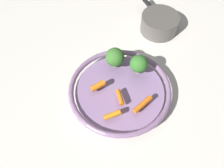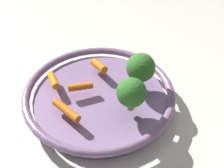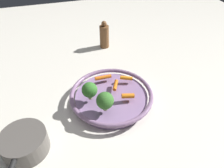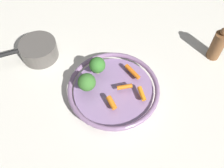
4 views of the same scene
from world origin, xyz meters
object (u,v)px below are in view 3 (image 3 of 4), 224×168
(baby_carrot_left, at_px, (103,77))
(broccoli_floret_small, at_px, (90,90))
(baby_carrot_back, at_px, (128,96))
(serving_bowl, at_px, (111,97))
(broccoli_floret_edge, at_px, (105,101))
(baby_carrot_near_rim, at_px, (115,85))
(pepper_mill, at_px, (104,36))
(baby_carrot_right, at_px, (126,78))
(saucepan, at_px, (24,143))

(baby_carrot_left, xyz_separation_m, broccoli_floret_small, (-0.10, 0.07, 0.03))
(baby_carrot_back, height_order, broccoli_floret_small, broccoli_floret_small)
(serving_bowl, height_order, broccoli_floret_edge, broccoli_floret_edge)
(baby_carrot_near_rim, bearing_deg, broccoli_floret_small, 108.24)
(serving_bowl, height_order, baby_carrot_left, baby_carrot_left)
(baby_carrot_left, relative_size, pepper_mill, 0.46)
(baby_carrot_right, bearing_deg, baby_carrot_left, 70.26)
(serving_bowl, bearing_deg, baby_carrot_near_rim, -42.21)
(baby_carrot_right, xyz_separation_m, baby_carrot_left, (0.03, 0.09, -0.00))
(serving_bowl, height_order, baby_carrot_back, baby_carrot_back)
(serving_bowl, relative_size, baby_carrot_left, 4.68)
(baby_carrot_back, relative_size, saucepan, 0.21)
(baby_carrot_left, relative_size, broccoli_floret_small, 0.98)
(serving_bowl, bearing_deg, saucepan, 111.85)
(saucepan, bearing_deg, baby_carrot_back, -77.45)
(serving_bowl, relative_size, broccoli_floret_edge, 4.45)
(baby_carrot_right, relative_size, pepper_mill, 0.34)
(baby_carrot_left, xyz_separation_m, broccoli_floret_edge, (-0.16, 0.04, 0.03))
(baby_carrot_right, height_order, baby_carrot_near_rim, baby_carrot_right)
(baby_carrot_back, height_order, pepper_mill, pepper_mill)
(serving_bowl, distance_m, broccoli_floret_small, 0.10)
(baby_carrot_right, relative_size, baby_carrot_near_rim, 0.96)
(pepper_mill, bearing_deg, baby_carrot_right, 178.77)
(baby_carrot_near_rim, distance_m, baby_carrot_back, 0.08)
(serving_bowl, relative_size, saucepan, 1.48)
(baby_carrot_right, height_order, saucepan, saucepan)
(serving_bowl, distance_m, broccoli_floret_edge, 0.11)
(baby_carrot_near_rim, bearing_deg, baby_carrot_left, 28.91)
(baby_carrot_near_rim, height_order, broccoli_floret_edge, broccoli_floret_edge)
(serving_bowl, height_order, saucepan, saucepan)
(serving_bowl, distance_m, saucepan, 0.34)
(baby_carrot_back, bearing_deg, broccoli_floret_small, 74.36)
(broccoli_floret_small, relative_size, broccoli_floret_edge, 0.97)
(pepper_mill, bearing_deg, broccoli_floret_edge, 164.90)
(baby_carrot_near_rim, height_order, broccoli_floret_small, broccoli_floret_small)
(broccoli_floret_edge, bearing_deg, baby_carrot_near_rim, -34.26)
(broccoli_floret_edge, bearing_deg, baby_carrot_left, -12.69)
(baby_carrot_back, bearing_deg, pepper_mill, -4.73)
(serving_bowl, xyz_separation_m, baby_carrot_right, (0.06, -0.08, 0.03))
(baby_carrot_right, xyz_separation_m, broccoli_floret_small, (-0.06, 0.16, 0.03))
(baby_carrot_right, bearing_deg, pepper_mill, -1.23)
(broccoli_floret_edge, xyz_separation_m, pepper_mill, (0.49, -0.13, -0.02))
(broccoli_floret_edge, distance_m, pepper_mill, 0.51)
(baby_carrot_right, distance_m, baby_carrot_near_rim, 0.06)
(baby_carrot_right, distance_m, broccoli_floret_edge, 0.18)
(baby_carrot_left, distance_m, broccoli_floret_edge, 0.17)
(broccoli_floret_small, relative_size, pepper_mill, 0.48)
(broccoli_floret_small, xyz_separation_m, pepper_mill, (0.42, -0.17, -0.02))
(serving_bowl, xyz_separation_m, pepper_mill, (0.41, -0.09, 0.04))
(baby_carrot_right, distance_m, pepper_mill, 0.36)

